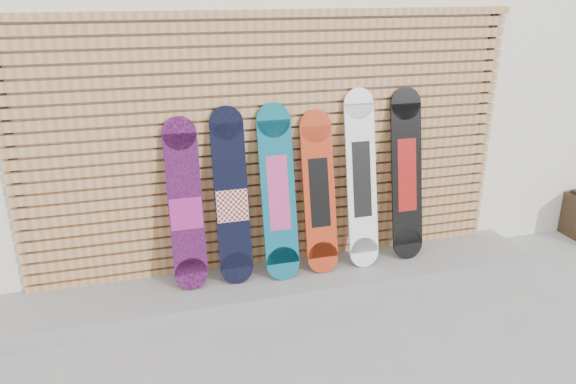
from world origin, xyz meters
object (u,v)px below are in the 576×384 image
snowboard_1 (232,198)px  snowboard_2 (278,193)px  snowboard_0 (186,206)px  snowboard_5 (407,175)px  snowboard_4 (361,179)px  snowboard_3 (319,193)px

snowboard_1 → snowboard_2: bearing=-3.0°
snowboard_0 → snowboard_5: bearing=0.2°
snowboard_1 → snowboard_2: size_ratio=1.00×
snowboard_2 → snowboard_5: size_ratio=0.96×
snowboard_5 → snowboard_2: bearing=-178.6°
snowboard_2 → snowboard_4: bearing=0.9°
snowboard_1 → snowboard_5: 1.58m
snowboard_3 → snowboard_0: bearing=179.4°
snowboard_3 → snowboard_5: size_ratio=0.90×
snowboard_0 → snowboard_5: (1.96, 0.01, 0.08)m
snowboard_0 → snowboard_1: snowboard_1 is taller
snowboard_0 → snowboard_5: snowboard_5 is taller
snowboard_0 → snowboard_3: (1.13, -0.01, 0.00)m
snowboard_2 → snowboard_3: 0.37m
snowboard_2 → snowboard_5: 1.19m
snowboard_2 → snowboard_5: snowboard_5 is taller
snowboard_1 → snowboard_4: (1.14, -0.01, 0.05)m
snowboard_1 → snowboard_4: 1.14m
snowboard_3 → snowboard_5: bearing=1.3°
snowboard_1 → snowboard_3: size_ratio=1.05×
snowboard_2 → snowboard_0: bearing=178.4°
snowboard_1 → snowboard_4: bearing=-0.4°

